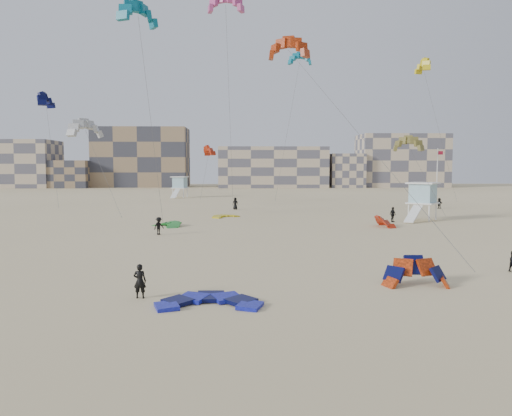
{
  "coord_description": "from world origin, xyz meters",
  "views": [
    {
      "loc": [
        0.96,
        -21.09,
        6.15
      ],
      "look_at": [
        1.7,
        6.0,
        3.91
      ],
      "focal_mm": 35.0,
      "sensor_mm": 36.0,
      "label": 1
    }
  ],
  "objects_px": {
    "kite_ground_blue": "(209,305)",
    "lifeguard_tower_near": "(423,202)",
    "kite_ground_orange": "(416,286)",
    "kitesurfer_main": "(140,281)"
  },
  "relations": [
    {
      "from": "kite_ground_blue",
      "to": "lifeguard_tower_near",
      "type": "relative_size",
      "value": 0.67
    },
    {
      "from": "lifeguard_tower_near",
      "to": "kite_ground_orange",
      "type": "bearing_deg",
      "value": -71.28
    },
    {
      "from": "kite_ground_orange",
      "to": "kite_ground_blue",
      "type": "bearing_deg",
      "value": -161.37
    },
    {
      "from": "kite_ground_orange",
      "to": "kitesurfer_main",
      "type": "height_order",
      "value": "kite_ground_orange"
    },
    {
      "from": "kite_ground_blue",
      "to": "kite_ground_orange",
      "type": "bearing_deg",
      "value": 17.65
    },
    {
      "from": "kitesurfer_main",
      "to": "lifeguard_tower_near",
      "type": "distance_m",
      "value": 42.23
    },
    {
      "from": "lifeguard_tower_near",
      "to": "kite_ground_blue",
      "type": "bearing_deg",
      "value": -83.39
    },
    {
      "from": "kite_ground_blue",
      "to": "kitesurfer_main",
      "type": "distance_m",
      "value": 3.65
    },
    {
      "from": "kitesurfer_main",
      "to": "lifeguard_tower_near",
      "type": "relative_size",
      "value": 0.25
    },
    {
      "from": "kite_ground_orange",
      "to": "lifeguard_tower_near",
      "type": "relative_size",
      "value": 0.52
    }
  ]
}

